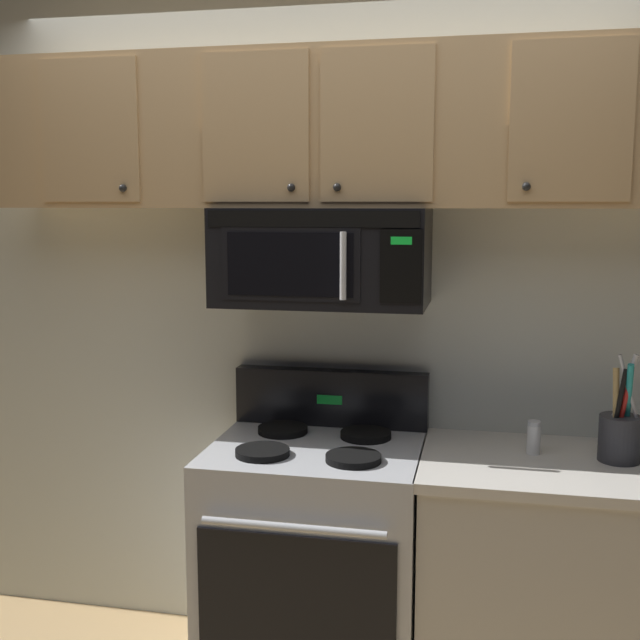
{
  "coord_description": "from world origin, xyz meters",
  "views": [
    {
      "loc": [
        0.58,
        -2.27,
        1.77
      ],
      "look_at": [
        0.0,
        0.49,
        1.35
      ],
      "focal_mm": 44.47,
      "sensor_mm": 36.0,
      "label": 1
    }
  ],
  "objects_px": {
    "stove_range": "(316,559)",
    "utensil_crock_charcoal": "(620,433)",
    "over_range_microwave": "(323,257)",
    "salt_shaker": "(534,438)"
  },
  "relations": [
    {
      "from": "stove_range",
      "to": "salt_shaker",
      "type": "height_order",
      "value": "stove_range"
    },
    {
      "from": "stove_range",
      "to": "utensil_crock_charcoal",
      "type": "xyz_separation_m",
      "value": [
        1.04,
        0.05,
        0.53
      ]
    },
    {
      "from": "utensil_crock_charcoal",
      "to": "salt_shaker",
      "type": "bearing_deg",
      "value": 175.5
    },
    {
      "from": "over_range_microwave",
      "to": "utensil_crock_charcoal",
      "type": "xyz_separation_m",
      "value": [
        1.04,
        -0.07,
        -0.58
      ]
    },
    {
      "from": "stove_range",
      "to": "over_range_microwave",
      "type": "distance_m",
      "value": 1.11
    },
    {
      "from": "stove_range",
      "to": "over_range_microwave",
      "type": "bearing_deg",
      "value": 90.14
    },
    {
      "from": "utensil_crock_charcoal",
      "to": "salt_shaker",
      "type": "relative_size",
      "value": 3.2
    },
    {
      "from": "stove_range",
      "to": "utensil_crock_charcoal",
      "type": "distance_m",
      "value": 1.17
    },
    {
      "from": "stove_range",
      "to": "salt_shaker",
      "type": "relative_size",
      "value": 9.51
    },
    {
      "from": "over_range_microwave",
      "to": "stove_range",
      "type": "bearing_deg",
      "value": -89.86
    }
  ]
}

